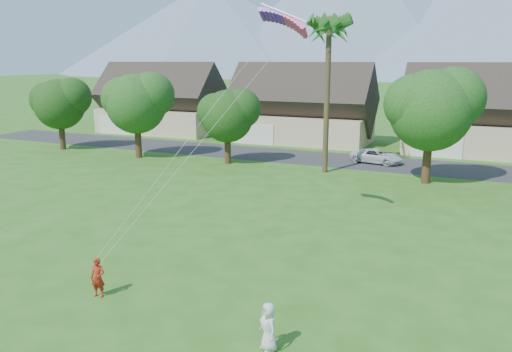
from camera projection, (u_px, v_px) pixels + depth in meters
The scene contains 9 objects.
street at pixel (363, 162), 45.39m from camera, with size 90.00×7.00×0.01m, color #2D2D30.
kite_flyer at pixel (98, 278), 19.42m from camera, with size 0.58×0.38×1.58m, color #A32112.
watcher at pixel (268, 327), 15.80m from camera, with size 0.79×0.52×1.62m, color silver.
parked_car at pixel (377, 156), 44.78m from camera, with size 2.10×4.55×1.26m, color silver.
mountain_ridge at pixel (491, 17), 235.78m from camera, with size 540.00×240.00×70.00m.
houses_row at pixel (388, 115), 52.42m from camera, with size 72.75×8.19×8.86m.
tree_row at pixel (335, 114), 39.32m from camera, with size 62.27×6.67×8.45m.
fan_palm at pixel (329, 24), 38.61m from camera, with size 3.00×3.00×13.80m.
parafoil_kite at pixel (285, 19), 24.40m from camera, with size 2.60×1.04×0.50m.
Camera 1 is at (9.17, -10.62, 9.06)m, focal length 35.00 mm.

